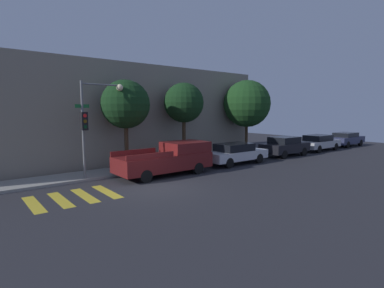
% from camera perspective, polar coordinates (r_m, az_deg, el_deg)
% --- Properties ---
extents(ground_plane, '(60.00, 60.00, 0.00)m').
position_cam_1_polar(ground_plane, '(14.07, -7.22, -8.36)').
color(ground_plane, '#28282D').
extents(sidewalk, '(26.00, 2.21, 0.14)m').
position_cam_1_polar(sidewalk, '(17.79, -14.46, -5.16)').
color(sidewalk, gray).
rests_on(sidewalk, ground).
extents(building_row, '(26.00, 6.00, 6.61)m').
position_cam_1_polar(building_row, '(21.64, -19.59, 5.34)').
color(building_row, gray).
rests_on(building_row, ground).
extents(crosswalk, '(3.36, 2.60, 0.00)m').
position_cam_1_polar(crosswalk, '(13.45, -21.75, -9.45)').
color(crosswalk, gold).
rests_on(crosswalk, ground).
extents(traffic_light_pole, '(2.56, 0.56, 5.04)m').
position_cam_1_polar(traffic_light_pole, '(16.01, -18.35, 5.37)').
color(traffic_light_pole, slate).
rests_on(traffic_light_pole, ground).
extents(pickup_truck, '(5.42, 2.09, 1.77)m').
position_cam_1_polar(pickup_truck, '(16.79, -4.47, -2.78)').
color(pickup_truck, maroon).
rests_on(pickup_truck, ground).
extents(sedan_near_corner, '(4.65, 1.89, 1.39)m').
position_cam_1_polar(sedan_near_corner, '(20.26, 8.19, -1.70)').
color(sedan_near_corner, silver).
rests_on(sedan_near_corner, ground).
extents(sedan_middle, '(4.23, 1.88, 1.52)m').
position_cam_1_polar(sedan_middle, '(24.62, 17.24, -0.35)').
color(sedan_middle, black).
rests_on(sedan_middle, ground).
extents(sedan_far_end, '(4.64, 1.87, 1.40)m').
position_cam_1_polar(sedan_far_end, '(28.94, 22.93, 0.30)').
color(sedan_far_end, '#B7BABF').
rests_on(sedan_far_end, ground).
extents(sedan_tail_of_row, '(4.57, 1.82, 1.38)m').
position_cam_1_polar(sedan_tail_of_row, '(33.65, 27.25, 0.87)').
color(sedan_tail_of_row, '#2D3351').
rests_on(sedan_tail_of_row, ground).
extents(tree_near_corner, '(2.83, 2.83, 5.35)m').
position_cam_1_polar(tree_near_corner, '(17.91, -12.55, 7.35)').
color(tree_near_corner, '#42301E').
rests_on(tree_near_corner, ground).
extents(tree_midblock, '(2.66, 2.66, 5.42)m').
position_cam_1_polar(tree_midblock, '(20.13, -1.56, 7.80)').
color(tree_midblock, '#42301E').
rests_on(tree_midblock, ground).
extents(tree_far_end, '(3.72, 3.72, 5.97)m').
position_cam_1_polar(tree_far_end, '(24.43, 10.43, 7.55)').
color(tree_far_end, '#42301E').
rests_on(tree_far_end, ground).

